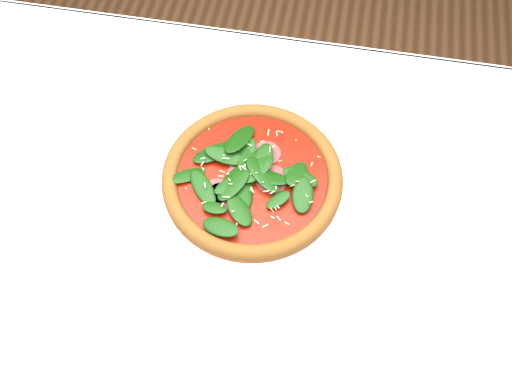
# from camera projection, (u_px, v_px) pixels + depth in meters

# --- Properties ---
(ground) EXTENTS (6.00, 6.00, 0.00)m
(ground) POSITION_uv_depth(u_px,v_px,m) (234.00, 333.00, 1.61)
(ground) COLOR brown
(ground) RESTS_ON ground
(dining_table) EXTENTS (1.21, 0.81, 0.75)m
(dining_table) POSITION_uv_depth(u_px,v_px,m) (223.00, 230.00, 1.05)
(dining_table) COLOR white
(dining_table) RESTS_ON ground
(plate) EXTENTS (0.35, 0.35, 0.02)m
(plate) POSITION_uv_depth(u_px,v_px,m) (252.00, 182.00, 0.97)
(plate) COLOR silver
(plate) RESTS_ON dining_table
(pizza) EXTENTS (0.37, 0.37, 0.04)m
(pizza) POSITION_uv_depth(u_px,v_px,m) (252.00, 176.00, 0.95)
(pizza) COLOR #9B5825
(pizza) RESTS_ON plate
(napkin) EXTENTS (0.15, 0.09, 0.01)m
(napkin) POSITION_uv_depth(u_px,v_px,m) (123.00, 316.00, 0.86)
(napkin) COLOR white
(napkin) RESTS_ON dining_table
(fork) EXTENTS (0.03, 0.14, 0.00)m
(fork) POSITION_uv_depth(u_px,v_px,m) (126.00, 298.00, 0.86)
(fork) COLOR silver
(fork) RESTS_ON napkin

